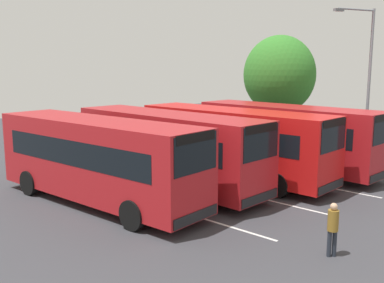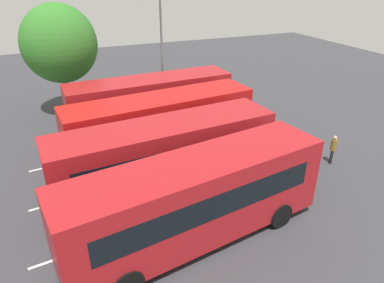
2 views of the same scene
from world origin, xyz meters
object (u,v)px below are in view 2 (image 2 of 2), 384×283
object	(u,v)px
pedestrian	(333,147)
bus_far_right	(151,102)
street_lamp	(162,40)
depot_tree	(59,44)
bus_far_left	(197,198)
bus_center_left	(166,155)
bus_center_right	(162,124)

from	to	relation	value
pedestrian	bus_far_right	bearing A→B (deg)	-11.81
street_lamp	depot_tree	bearing A→B (deg)	-82.97
bus_far_right	pedestrian	distance (m)	11.12
bus_far_right	depot_tree	world-z (taller)	depot_tree
depot_tree	bus_far_left	bearing A→B (deg)	-78.09
bus_far_right	bus_far_left	bearing A→B (deg)	-100.50
bus_far_left	bus_center_left	world-z (taller)	same
bus_far_right	depot_tree	bearing A→B (deg)	128.69
pedestrian	street_lamp	distance (m)	13.84
bus_far_right	bus_center_right	bearing A→B (deg)	-100.69
bus_far_left	bus_center_left	xyz separation A→B (m)	(0.00, 3.59, 0.00)
bus_far_left	pedestrian	bearing A→B (deg)	7.20
bus_far_right	street_lamp	world-z (taller)	street_lamp
depot_tree	bus_center_right	bearing A→B (deg)	-64.45
bus_center_left	bus_center_right	world-z (taller)	same
bus_far_left	depot_tree	bearing A→B (deg)	93.11
bus_center_right	depot_tree	bearing A→B (deg)	109.74
bus_far_left	bus_far_right	size ratio (longest dim) A/B	1.01
pedestrian	bus_center_left	bearing A→B (deg)	28.02
bus_far_left	street_lamp	bearing A→B (deg)	67.72
bus_far_left	depot_tree	size ratio (longest dim) A/B	1.39
pedestrian	street_lamp	bearing A→B (deg)	-30.97
bus_center_right	bus_far_right	xyz separation A→B (m)	(0.48, 3.59, 0.00)
bus_far_left	pedestrian	world-z (taller)	bus_far_left
bus_center_right	bus_far_right	distance (m)	3.62
depot_tree	bus_center_left	bearing A→B (deg)	-74.75
street_lamp	pedestrian	bearing A→B (deg)	42.04
bus_far_right	street_lamp	size ratio (longest dim) A/B	1.22
bus_far_left	bus_center_right	world-z (taller)	same
bus_center_left	depot_tree	xyz separation A→B (m)	(-3.35, 12.29, 3.04)
bus_far_left	bus_center_right	xyz separation A→B (m)	(0.90, 6.99, 0.00)
pedestrian	bus_far_left	bearing A→B (deg)	50.25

